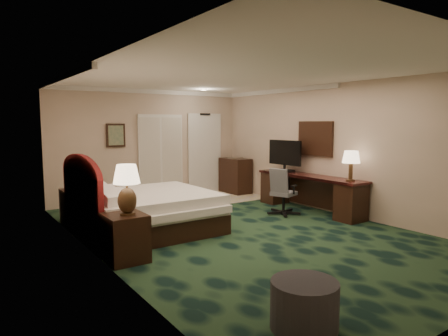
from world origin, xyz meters
TOP-DOWN VIEW (x-y plane):
  - floor at (0.00, 0.00)m, footprint 5.00×7.50m
  - ceiling at (0.00, 0.00)m, footprint 5.00×7.50m
  - wall_back at (0.00, 3.75)m, footprint 5.00×0.00m
  - wall_left at (-2.50, 0.00)m, footprint 0.00×7.50m
  - wall_right at (2.50, 0.00)m, footprint 0.00×7.50m
  - crown_molding at (0.00, 0.00)m, footprint 5.00×7.50m
  - tile_patch at (0.90, 2.90)m, footprint 3.20×1.70m
  - headboard at (-2.44, 1.00)m, footprint 0.12×2.00m
  - entry_door at (1.55, 3.72)m, footprint 1.02×0.06m
  - closet_doors at (0.25, 3.71)m, footprint 1.20×0.06m
  - wall_art at (-0.90, 3.71)m, footprint 0.45×0.06m
  - wall_mirror at (2.46, 0.60)m, footprint 0.05×0.95m
  - bed at (-1.33, 0.94)m, footprint 2.14×1.99m
  - nightstand_near at (-2.22, -0.29)m, footprint 0.52×0.60m
  - nightstand_far at (-2.22, 2.16)m, footprint 0.52×0.60m
  - lamp_near at (-2.19, -0.34)m, footprint 0.41×0.41m
  - lamp_far at (-2.25, 2.12)m, footprint 0.40×0.40m
  - bed_bench at (-0.07, 1.22)m, footprint 0.78×1.34m
  - ottoman at (-1.53, -2.98)m, footprint 0.82×0.82m
  - desk at (2.19, 0.49)m, footprint 0.58×2.68m
  - tv at (2.17, 1.24)m, footprint 0.14×0.93m
  - desk_lamp at (2.21, -0.55)m, footprint 0.42×0.42m
  - desk_chair at (1.51, 0.55)m, footprint 0.70×0.68m
  - minibar at (2.20, 3.20)m, footprint 0.49×0.89m

SIDE VIEW (x-z plane):
  - floor at x=0.00m, z-range 0.00..0.00m
  - tile_patch at x=0.90m, z-range 0.00..0.01m
  - bed_bench at x=-0.07m, z-range 0.00..0.43m
  - ottoman at x=-1.53m, z-range 0.00..0.45m
  - nightstand_near at x=-2.22m, z-range 0.00..0.65m
  - nightstand_far at x=-2.22m, z-range 0.00..0.66m
  - bed at x=-1.33m, z-range 0.00..0.68m
  - desk at x=2.19m, z-range 0.00..0.77m
  - minibar at x=2.20m, z-range 0.00..0.94m
  - desk_chair at x=1.51m, z-range 0.00..0.97m
  - headboard at x=-2.44m, z-range 0.00..1.40m
  - lamp_far at x=-2.25m, z-range 0.66..1.26m
  - lamp_near at x=-2.19m, z-range 0.65..1.33m
  - entry_door at x=1.55m, z-range -0.04..2.14m
  - closet_doors at x=0.25m, z-range 0.00..2.10m
  - desk_lamp at x=2.21m, z-range 0.77..1.37m
  - tv at x=2.17m, z-range 0.77..1.50m
  - wall_back at x=0.00m, z-range 0.00..2.70m
  - wall_left at x=-2.50m, z-range 0.00..2.70m
  - wall_right at x=2.50m, z-range 0.00..2.70m
  - wall_mirror at x=2.46m, z-range 1.18..1.93m
  - wall_art at x=-0.90m, z-range 1.33..1.88m
  - crown_molding at x=0.00m, z-range 2.60..2.70m
  - ceiling at x=0.00m, z-range 2.70..2.70m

